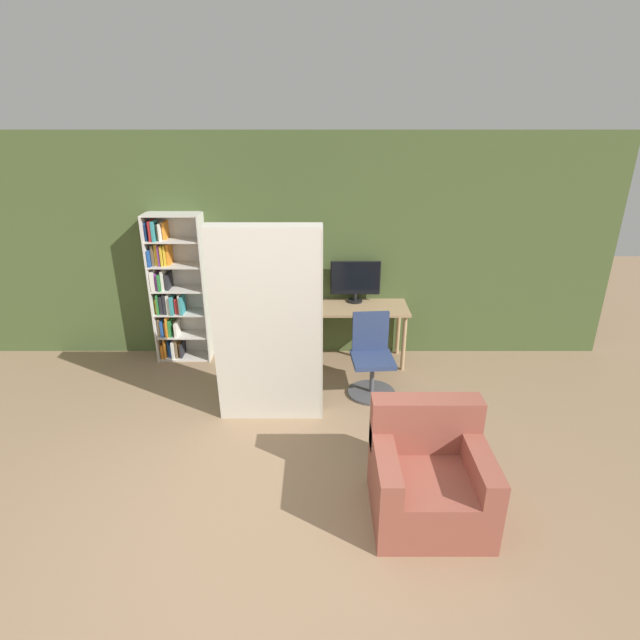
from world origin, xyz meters
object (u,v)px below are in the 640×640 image
bookshelf (176,291)px  mattress_near (270,328)px  monitor (357,280)px  office_chair (373,363)px  armchair (430,476)px

bookshelf → mattress_near: size_ratio=0.91×
monitor → bookshelf: (-2.20, -0.02, -0.13)m
bookshelf → mattress_near: 1.91m
office_chair → bookshelf: (-2.33, 0.89, 0.52)m
monitor → bookshelf: bookshelf is taller
bookshelf → monitor: bearing=0.6°
monitor → bookshelf: bearing=-179.4°
monitor → bookshelf: 2.20m
mattress_near → armchair: (1.31, -1.27, -0.67)m
office_chair → armchair: 1.81m
office_chair → mattress_near: mattress_near is taller
monitor → mattress_near: mattress_near is taller
office_chair → armchair: bearing=-81.8°
mattress_near → armchair: mattress_near is taller
office_chair → bookshelf: 2.55m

